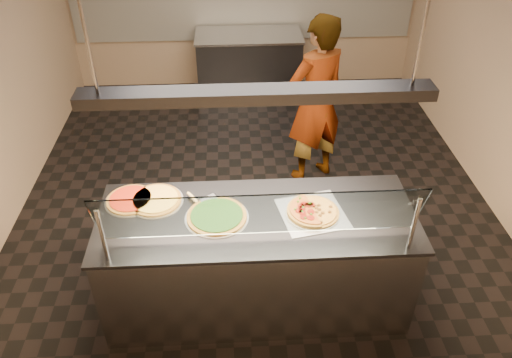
{
  "coord_description": "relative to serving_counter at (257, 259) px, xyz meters",
  "views": [
    {
      "loc": [
        -0.24,
        -4.22,
        3.4
      ],
      "look_at": [
        -0.05,
        -0.98,
        1.02
      ],
      "focal_mm": 35.0,
      "sensor_mm": 36.0,
      "label": 1
    }
  ],
  "objects": [
    {
      "name": "ground",
      "position": [
        0.07,
        1.34,
        -0.48
      ],
      "size": [
        5.0,
        6.0,
        0.02
      ],
      "primitive_type": "cube",
      "color": "black",
      "rests_on": "ground"
    },
    {
      "name": "serving_counter",
      "position": [
        0.0,
        0.0,
        0.0
      ],
      "size": [
        2.44,
        0.94,
        0.93
      ],
      "color": "#B7B7BC",
      "rests_on": "ground"
    },
    {
      "name": "sneeze_guard",
      "position": [
        -0.0,
        -0.34,
        0.76
      ],
      "size": [
        2.2,
        0.18,
        0.54
      ],
      "color": "#B7B7BC",
      "rests_on": "serving_counter"
    },
    {
      "name": "perforated_tray",
      "position": [
        0.43,
        0.01,
        0.47
      ],
      "size": [
        0.56,
        0.56,
        0.01
      ],
      "color": "silver",
      "rests_on": "serving_counter"
    },
    {
      "name": "half_pizza_pepperoni",
      "position": [
        0.33,
        0.01,
        0.5
      ],
      "size": [
        0.27,
        0.42,
        0.05
      ],
      "color": "brown",
      "rests_on": "perforated_tray"
    },
    {
      "name": "half_pizza_sausage",
      "position": [
        0.52,
        0.01,
        0.49
      ],
      "size": [
        0.27,
        0.42,
        0.04
      ],
      "color": "brown",
      "rests_on": "perforated_tray"
    },
    {
      "name": "pizza_spinach",
      "position": [
        -0.3,
        0.0,
        0.48
      ],
      "size": [
        0.49,
        0.49,
        0.03
      ],
      "color": "silver",
      "rests_on": "serving_counter"
    },
    {
      "name": "pizza_cheese",
      "position": [
        -0.79,
        0.23,
        0.48
      ],
      "size": [
        0.43,
        0.43,
        0.03
      ],
      "color": "silver",
      "rests_on": "serving_counter"
    },
    {
      "name": "pizza_tomato",
      "position": [
        -0.99,
        0.24,
        0.48
      ],
      "size": [
        0.4,
        0.4,
        0.03
      ],
      "color": "silver",
      "rests_on": "serving_counter"
    },
    {
      "name": "pizza_spatula",
      "position": [
        -0.44,
        0.2,
        0.49
      ],
      "size": [
        0.27,
        0.19,
        0.02
      ],
      "color": "#B7B7BC",
      "rests_on": "pizza_spinach"
    },
    {
      "name": "prep_table",
      "position": [
        0.11,
        3.89,
        0.0
      ],
      "size": [
        1.49,
        0.74,
        0.93
      ],
      "color": "#2D2D31",
      "rests_on": "ground"
    },
    {
      "name": "worker",
      "position": [
        0.73,
        1.81,
        0.47
      ],
      "size": [
        0.81,
        0.71,
        1.88
      ],
      "primitive_type": "imported",
      "rotation": [
        0.0,
        0.0,
        3.62
      ],
      "color": "#403D46",
      "rests_on": "ground"
    },
    {
      "name": "heat_lamp_housing",
      "position": [
        0.0,
        0.0,
        1.48
      ],
      "size": [
        2.3,
        0.18,
        0.08
      ],
      "primitive_type": "cube",
      "color": "#2D2D31",
      "rests_on": "ceiling"
    },
    {
      "name": "lamp_rod_left",
      "position": [
        -1.0,
        0.0,
        2.03
      ],
      "size": [
        0.02,
        0.02,
        1.01
      ],
      "primitive_type": "cylinder",
      "color": "#B7B7BC",
      "rests_on": "ceiling"
    },
    {
      "name": "lamp_rod_right",
      "position": [
        1.0,
        0.0,
        2.03
      ],
      "size": [
        0.02,
        0.02,
        1.01
      ],
      "primitive_type": "cylinder",
      "color": "#B7B7BC",
      "rests_on": "ceiling"
    }
  ]
}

